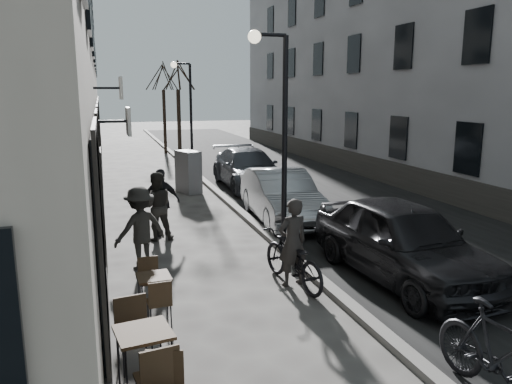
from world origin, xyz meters
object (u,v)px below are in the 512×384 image
car_near (403,240)px  pedestrian_far (160,202)px  streetlamp_far (187,106)px  tree_near (178,74)px  utility_cabinet (188,172)px  bicycle (292,259)px  car_mid (281,196)px  streetlamp_near (278,122)px  bistro_set_b (144,354)px  bistro_set_c (154,290)px  pedestrian_mid (140,228)px  car_far (248,168)px  moped (499,355)px  pedestrian_near (156,206)px  tree_far (163,77)px

car_near → pedestrian_far: bearing=129.5°
streetlamp_far → tree_near: tree_near is taller
utility_cabinet → bicycle: utility_cabinet is taller
tree_near → bicycle: (-0.28, -16.54, -4.12)m
utility_cabinet → car_mid: size_ratio=0.35×
car_near → utility_cabinet: bearing=101.8°
tree_near → pedestrian_far: size_ratio=3.15×
streetlamp_near → tree_near: tree_near is taller
bistro_set_b → bistro_set_c: size_ratio=1.23×
pedestrian_mid → pedestrian_far: (0.73, 2.53, -0.01)m
car_far → moped: (-1.02, -14.63, -0.15)m
bistro_set_c → pedestrian_far: 4.97m
bicycle → car_far: size_ratio=0.39×
streetlamp_near → car_far: streetlamp_near is taller
bicycle → pedestrian_near: bearing=-71.0°
bistro_set_c → car_far: bearing=62.5°
tree_near → car_far: size_ratio=1.08×
tree_near → pedestrian_near: bearing=-101.4°
tree_near → car_near: size_ratio=1.17×
car_mid → tree_near: bearing=100.0°
pedestrian_mid → car_far: size_ratio=0.35×
utility_cabinet → pedestrian_far: 5.69m
pedestrian_far → moped: size_ratio=0.89×
streetlamp_near → utility_cabinet: size_ratio=3.16×
utility_cabinet → tree_near: bearing=64.1°
streetlamp_far → tree_far: size_ratio=0.89×
tree_near → pedestrian_near: 13.38m
streetlamp_far → pedestrian_far: bearing=-104.1°
utility_cabinet → car_near: size_ratio=0.33×
tree_far → bicycle: size_ratio=2.75×
pedestrian_near → pedestrian_far: bearing=-109.7°
bistro_set_c → pedestrian_near: bearing=80.1°
pedestrian_mid → pedestrian_far: 2.63m
pedestrian_near → car_mid: pedestrian_near is taller
tree_far → car_near: size_ratio=1.17×
pedestrian_mid → car_mid: size_ratio=0.40×
streetlamp_far → moped: 18.07m
streetlamp_near → bicycle: streetlamp_near is taller
bicycle → car_far: 10.51m
streetlamp_near → car_far: 9.28m
car_near → streetlamp_near: bearing=134.4°
car_far → bistro_set_c: bearing=-113.8°
tree_far → pedestrian_near: (-2.53, -18.59, -3.77)m
tree_far → moped: (0.79, -26.87, -4.05)m
pedestrian_far → car_mid: pedestrian_far is taller
pedestrian_near → bistro_set_b: bearing=82.5°
streetlamp_far → car_mid: (1.33, -8.67, -2.40)m
streetlamp_far → pedestrian_far: size_ratio=2.81×
tree_far → utility_cabinet: tree_far is taller
bistro_set_b → bicycle: bearing=33.5°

